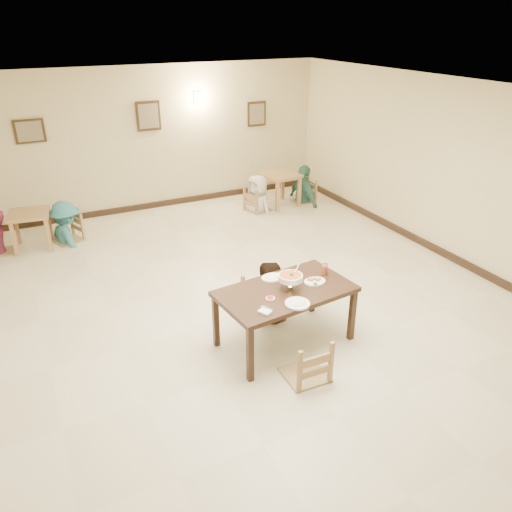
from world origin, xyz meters
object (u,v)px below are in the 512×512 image
bg_table_right (280,180)px  bg_chair_lr (64,216)px  bg_diner_b (62,202)px  bg_diner_c (258,175)px  main_diner (267,263)px  chair_near (307,339)px  drink_glass (325,270)px  bg_diner_d (305,165)px  bg_chair_rr (304,181)px  main_table (285,295)px  bg_table_left (30,219)px  bg_chair_rl (258,188)px  curry_warmer (290,278)px  chair_far (265,280)px

bg_table_right → bg_chair_lr: bearing=179.7°
bg_diner_b → bg_diner_c: bg_diner_c is taller
main_diner → bg_diner_b: size_ratio=1.04×
chair_near → bg_diner_b: 5.72m
drink_glass → bg_diner_c: bearing=74.5°
chair_near → bg_diner_d: 6.19m
bg_diner_c → bg_diner_d: 1.18m
bg_table_right → bg_chair_rr: (0.59, -0.04, -0.10)m
main_table → bg_table_left: 5.36m
bg_chair_rr → bg_diner_c: bearing=-88.9°
bg_diner_c → bg_table_right: bearing=80.3°
bg_chair_lr → bg_chair_rr: bg_chair_lr is taller
bg_chair_rl → bg_diner_b: bg_diner_b is taller
main_diner → main_table: bearing=85.9°
curry_warmer → bg_chair_rl: curry_warmer is taller
bg_diner_d → curry_warmer: bearing=143.1°
main_diner → curry_warmer: main_diner is taller
drink_glass → bg_table_right: 4.88m
chair_far → bg_chair_rl: chair_far is taller
chair_far → bg_chair_rr: (2.97, 3.83, -0.04)m
chair_far → bg_table_left: size_ratio=1.39×
curry_warmer → bg_table_right: 5.25m
curry_warmer → bg_chair_rl: (1.83, 4.58, -0.45)m
main_table → bg_diner_b: bg_diner_b is taller
bg_chair_lr → bg_diner_d: bearing=67.8°
curry_warmer → chair_near: bearing=-103.9°
bg_chair_rl → bg_chair_rr: bg_chair_rl is taller
bg_table_right → bg_diner_b: bearing=179.7°
main_diner → bg_table_left: 4.84m
chair_near → curry_warmer: (0.17, 0.69, 0.43)m
curry_warmer → bg_diner_c: bg_diner_c is taller
main_table → bg_table_left: main_table is taller
bg_chair_lr → drink_glass: bearing=9.6°
curry_warmer → bg_table_right: (2.42, 4.64, -0.36)m
main_table → bg_chair_rr: 5.52m
chair_near → bg_table_left: chair_near is taller
bg_table_left → bg_table_right: bearing=-0.1°
bg_table_right → curry_warmer: bearing=-117.6°
chair_far → main_table: bearing=-114.4°
main_diner → bg_table_right: (2.38, 3.94, -0.23)m
chair_far → bg_diner_b: size_ratio=0.68×
drink_glass → bg_diner_d: bearing=61.6°
bg_table_left → bg_chair_lr: bearing=1.5°
bg_table_right → bg_chair_rr: size_ratio=0.84×
chair_far → bg_chair_lr: chair_far is taller
main_diner → chair_far: bearing=-89.0°
bg_chair_rl → bg_chair_rr: size_ratio=1.01×
chair_near → drink_glass: bearing=-130.9°
chair_near → main_diner: bearing=-96.6°
curry_warmer → bg_table_right: size_ratio=0.41×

